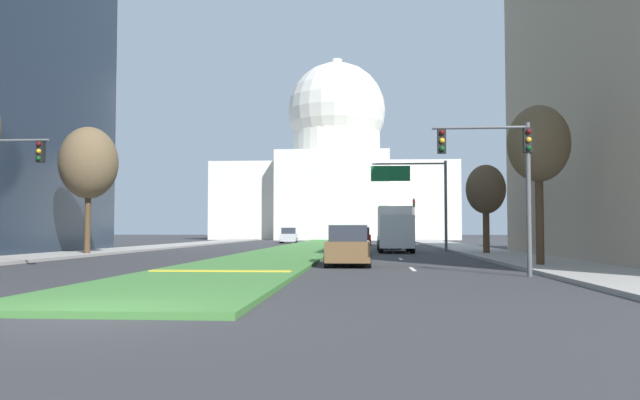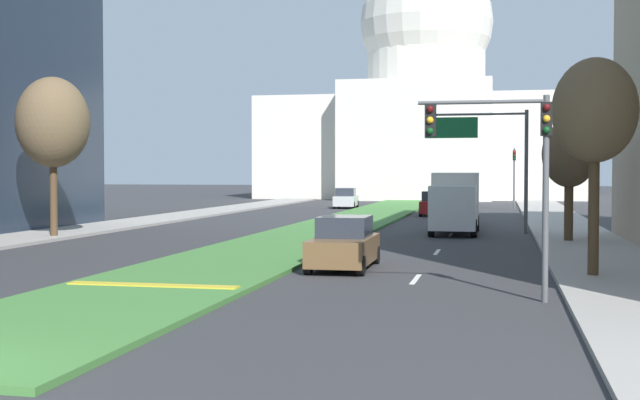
# 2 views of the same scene
# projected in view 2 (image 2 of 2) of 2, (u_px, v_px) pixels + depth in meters

# --- Properties ---
(ground_plane) EXTENTS (260.00, 260.00, 0.00)m
(ground_plane) POSITION_uv_depth(u_px,v_px,m) (366.00, 217.00, 60.08)
(ground_plane) COLOR #333335
(grass_median) EXTENTS (5.45, 86.92, 0.14)m
(grass_median) POSITION_uv_depth(u_px,v_px,m) (355.00, 220.00, 55.35)
(grass_median) COLOR #427A38
(grass_median) RESTS_ON ground_plane
(median_curb_nose) EXTENTS (4.91, 0.50, 0.04)m
(median_curb_nose) POSITION_uv_depth(u_px,v_px,m) (153.00, 285.00, 23.21)
(median_curb_nose) COLOR gold
(median_curb_nose) RESTS_ON grass_median
(lane_dashes_right) EXTENTS (0.16, 75.16, 0.01)m
(lane_dashes_right) POSITION_uv_depth(u_px,v_px,m) (464.00, 218.00, 59.50)
(lane_dashes_right) COLOR silver
(lane_dashes_right) RESTS_ON ground_plane
(sidewalk_left) EXTENTS (4.00, 86.92, 0.15)m
(sidewalk_left) POSITION_uv_depth(u_px,v_px,m) (140.00, 222.00, 53.35)
(sidewalk_left) COLOR #9E9991
(sidewalk_left) RESTS_ON ground_plane
(sidewalk_right) EXTENTS (4.00, 86.92, 0.15)m
(sidewalk_right) POSITION_uv_depth(u_px,v_px,m) (565.00, 228.00, 47.92)
(sidewalk_right) COLOR #9E9991
(sidewalk_right) RESTS_ON ground_plane
(capitol_building) EXTENTS (38.29, 29.56, 30.95)m
(capitol_building) POSITION_uv_depth(u_px,v_px,m) (425.00, 112.00, 106.21)
(capitol_building) COLOR silver
(capitol_building) RESTS_ON ground_plane
(traffic_light_near_right) EXTENTS (3.34, 0.35, 5.20)m
(traffic_light_near_right) POSITION_uv_depth(u_px,v_px,m) (511.00, 151.00, 21.25)
(traffic_light_near_right) COLOR #515456
(traffic_light_near_right) RESTS_ON ground_plane
(traffic_light_far_right) EXTENTS (0.28, 0.35, 5.20)m
(traffic_light_far_right) POSITION_uv_depth(u_px,v_px,m) (514.00, 171.00, 70.91)
(traffic_light_far_right) COLOR #515456
(traffic_light_far_right) RESTS_ON ground_plane
(overhead_guide_sign) EXTENTS (5.41, 0.20, 6.50)m
(overhead_guide_sign) POSITION_uv_depth(u_px,v_px,m) (488.00, 146.00, 44.57)
(overhead_guide_sign) COLOR #515456
(overhead_guide_sign) RESTS_ON ground_plane
(street_tree_right_near) EXTENTS (2.54, 2.54, 6.72)m
(street_tree_right_near) POSITION_uv_depth(u_px,v_px,m) (595.00, 112.00, 25.43)
(street_tree_right_near) COLOR #4C3823
(street_tree_right_near) RESTS_ON ground_plane
(street_tree_left_mid) EXTENTS (3.51, 3.51, 7.85)m
(street_tree_left_mid) POSITION_uv_depth(u_px,v_px,m) (53.00, 123.00, 40.83)
(street_tree_left_mid) COLOR #4C3823
(street_tree_left_mid) RESTS_ON ground_plane
(street_tree_right_mid) EXTENTS (2.43, 2.43, 5.59)m
(street_tree_right_mid) POSITION_uv_depth(u_px,v_px,m) (569.00, 155.00, 38.12)
(street_tree_right_mid) COLOR #4C3823
(street_tree_right_mid) RESTS_ON ground_plane
(sedan_lead_stopped) EXTENTS (1.98, 4.48, 1.77)m
(sedan_lead_stopped) POSITION_uv_depth(u_px,v_px,m) (344.00, 244.00, 28.42)
(sedan_lead_stopped) COLOR brown
(sedan_lead_stopped) RESTS_ON ground_plane
(sedan_midblock) EXTENTS (2.06, 4.34, 1.71)m
(sedan_midblock) POSITION_uv_depth(u_px,v_px,m) (459.00, 212.00, 51.42)
(sedan_midblock) COLOR black
(sedan_midblock) RESTS_ON ground_plane
(sedan_distant) EXTENTS (1.95, 4.16, 1.80)m
(sedan_distant) POSITION_uv_depth(u_px,v_px,m) (433.00, 204.00, 62.11)
(sedan_distant) COLOR maroon
(sedan_distant) RESTS_ON ground_plane
(sedan_far_horizon) EXTENTS (2.16, 4.29, 1.79)m
(sedan_far_horizon) POSITION_uv_depth(u_px,v_px,m) (346.00, 199.00, 74.45)
(sedan_far_horizon) COLOR #BCBCC1
(sedan_far_horizon) RESTS_ON ground_plane
(box_truck_delivery) EXTENTS (2.40, 6.40, 3.20)m
(box_truck_delivery) POSITION_uv_depth(u_px,v_px,m) (455.00, 202.00, 44.33)
(box_truck_delivery) COLOR silver
(box_truck_delivery) RESTS_ON ground_plane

